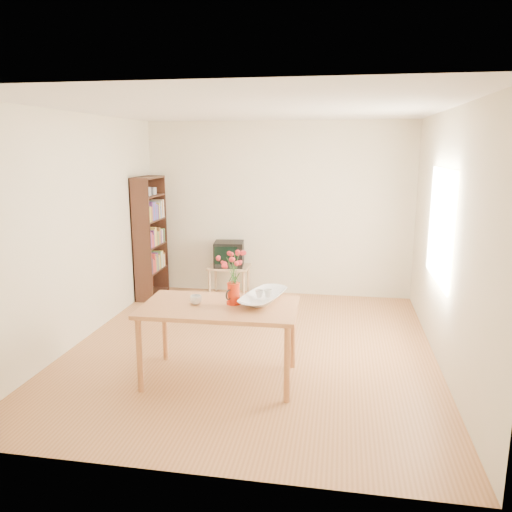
% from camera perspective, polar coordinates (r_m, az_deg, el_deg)
% --- Properties ---
extents(room, '(4.50, 4.50, 4.50)m').
position_cam_1_polar(room, '(5.34, -0.23, 2.48)').
color(room, '#965D35').
rests_on(room, ground).
extents(table, '(1.49, 0.88, 0.75)m').
position_cam_1_polar(table, '(4.78, -4.17, -6.52)').
color(table, '#A9653A').
rests_on(table, ground).
extents(tv_stand, '(0.60, 0.45, 0.46)m').
position_cam_1_polar(tv_stand, '(7.56, -3.09, -1.69)').
color(tv_stand, tan).
rests_on(tv_stand, ground).
extents(bookshelf, '(0.28, 0.70, 1.80)m').
position_cam_1_polar(bookshelf, '(7.60, -11.97, 1.62)').
color(bookshelf, black).
rests_on(bookshelf, ground).
extents(pitcher, '(0.14, 0.21, 0.21)m').
position_cam_1_polar(pitcher, '(4.77, -2.58, -4.38)').
color(pitcher, red).
rests_on(pitcher, table).
extents(flowers, '(0.24, 0.24, 0.34)m').
position_cam_1_polar(flowers, '(4.69, -2.61, -1.20)').
color(flowers, '#DE343C').
rests_on(flowers, pitcher).
extents(mug, '(0.16, 0.16, 0.09)m').
position_cam_1_polar(mug, '(4.80, -6.88, -4.99)').
color(mug, white).
rests_on(mug, table).
extents(bowl, '(0.59, 0.59, 0.45)m').
position_cam_1_polar(bowl, '(4.80, 0.85, -2.62)').
color(bowl, white).
rests_on(bowl, table).
extents(teacup_a, '(0.09, 0.09, 0.06)m').
position_cam_1_polar(teacup_a, '(4.82, 0.38, -3.12)').
color(teacup_a, white).
rests_on(teacup_a, bowl).
extents(teacup_b, '(0.07, 0.07, 0.07)m').
position_cam_1_polar(teacup_b, '(4.83, 1.41, -3.09)').
color(teacup_b, white).
rests_on(teacup_b, bowl).
extents(television, '(0.48, 0.45, 0.37)m').
position_cam_1_polar(television, '(7.51, -3.09, 0.28)').
color(television, black).
rests_on(television, tv_stand).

